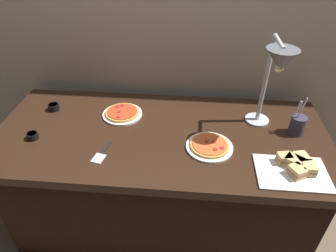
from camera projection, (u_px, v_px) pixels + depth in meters
name	position (u px, v px, depth m)	size (l,w,h in m)	color
ground_plane	(162.00, 216.00, 2.12)	(8.00, 8.00, 0.00)	brown
back_wall	(168.00, 27.00, 1.81)	(4.40, 0.04, 2.40)	tan
buffet_table	(161.00, 179.00, 1.89)	(1.90, 0.84, 0.76)	black
heat_lamp	(277.00, 68.00, 1.41)	(0.15, 0.32, 0.53)	#B7BABF
pizza_plate_front	(209.00, 146.00, 1.56)	(0.25, 0.25, 0.03)	white
pizza_plate_center	(122.00, 113.00, 1.81)	(0.24, 0.24, 0.03)	white
sandwich_platter	(295.00, 168.00, 1.41)	(0.34, 0.24, 0.06)	white
sauce_cup_near	(54.00, 107.00, 1.85)	(0.07, 0.07, 0.04)	black
sauce_cup_far	(32.00, 136.00, 1.62)	(0.06, 0.06, 0.04)	black
utensil_holder	(297.00, 125.00, 1.63)	(0.08, 0.08, 0.23)	#383347
serving_spatula	(102.00, 153.00, 1.52)	(0.07, 0.17, 0.01)	#B7BABF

